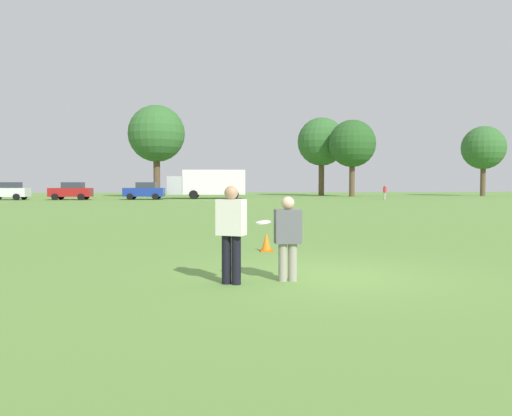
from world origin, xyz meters
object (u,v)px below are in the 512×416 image
(traffic_cone, at_px, (266,242))
(bystander_sideline_watcher, at_px, (385,191))
(parked_car_center, at_px, (145,191))
(parked_car_near_left, at_px, (8,191))
(parked_car_mid_left, at_px, (71,191))
(player_thrower, at_px, (231,229))
(box_truck, at_px, (209,183))
(frisbee, at_px, (264,222))
(player_defender, at_px, (288,234))

(traffic_cone, distance_m, bystander_sideline_watcher, 43.60)
(parked_car_center, relative_size, bystander_sideline_watcher, 2.85)
(parked_car_near_left, height_order, parked_car_mid_left, same)
(traffic_cone, distance_m, parked_car_near_left, 47.88)
(parked_car_near_left, height_order, parked_car_center, same)
(traffic_cone, relative_size, parked_car_near_left, 0.11)
(bystander_sideline_watcher, bearing_deg, player_thrower, -114.52)
(parked_car_center, xyz_separation_m, box_truck, (6.80, 2.04, 0.83))
(parked_car_mid_left, bearing_deg, frisbee, -74.30)
(player_defender, distance_m, box_truck, 48.94)
(player_thrower, relative_size, parked_car_near_left, 0.38)
(frisbee, distance_m, traffic_cone, 4.08)
(box_truck, bearing_deg, player_thrower, -91.93)
(parked_car_near_left, bearing_deg, box_truck, 4.25)
(player_defender, relative_size, parked_car_mid_left, 0.34)
(parked_car_center, bearing_deg, parked_car_mid_left, 179.62)
(player_thrower, height_order, bystander_sideline_watcher, player_thrower)
(player_thrower, height_order, player_defender, player_thrower)
(player_thrower, height_order, parked_car_mid_left, parked_car_mid_left)
(parked_car_mid_left, bearing_deg, player_thrower, -75.01)
(player_thrower, bearing_deg, traffic_cone, 73.37)
(player_thrower, distance_m, box_truck, 49.11)
(parked_car_center, height_order, box_truck, box_truck)
(player_thrower, relative_size, box_truck, 0.19)
(traffic_cone, xyz_separation_m, parked_car_mid_left, (-13.84, 42.95, 0.69))
(player_defender, height_order, bystander_sideline_watcher, bystander_sideline_watcher)
(traffic_cone, bearing_deg, bystander_sideline_watcher, 64.70)
(traffic_cone, bearing_deg, player_thrower, -106.63)
(player_thrower, relative_size, parked_car_center, 0.38)
(box_truck, relative_size, bystander_sideline_watcher, 5.71)
(parked_car_center, bearing_deg, bystander_sideline_watcher, -7.92)
(player_thrower, xyz_separation_m, parked_car_near_left, (-18.99, 47.54, -0.01))
(player_thrower, bearing_deg, parked_car_center, 96.25)
(parked_car_center, bearing_deg, frisbee, -83.03)
(parked_car_mid_left, height_order, parked_car_center, same)
(box_truck, bearing_deg, frisbee, -91.26)
(parked_car_mid_left, distance_m, box_truck, 14.42)
(frisbee, relative_size, parked_car_mid_left, 0.06)
(traffic_cone, xyz_separation_m, parked_car_center, (-6.39, 42.90, 0.69))
(player_defender, distance_m, parked_car_near_left, 51.43)
(player_thrower, distance_m, frisbee, 0.62)
(parked_car_near_left, height_order, bystander_sideline_watcher, parked_car_near_left)
(bystander_sideline_watcher, bearing_deg, parked_car_mid_left, 173.79)
(traffic_cone, xyz_separation_m, parked_car_near_left, (-20.23, 43.40, 0.69))
(traffic_cone, height_order, parked_car_near_left, parked_car_near_left)
(player_thrower, relative_size, bystander_sideline_watcher, 1.09)
(frisbee, bearing_deg, traffic_cone, 80.53)
(player_thrower, relative_size, frisbee, 6.07)
(parked_car_mid_left, height_order, bystander_sideline_watcher, parked_car_mid_left)
(parked_car_center, bearing_deg, traffic_cone, -81.53)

